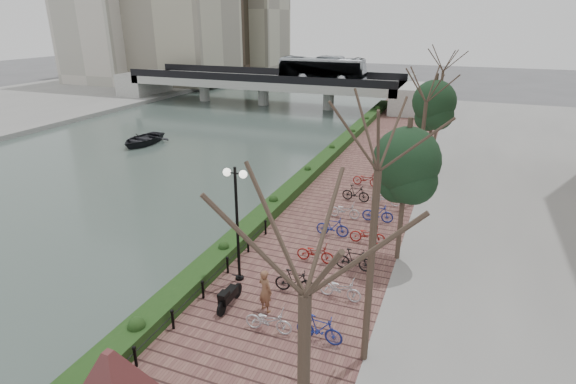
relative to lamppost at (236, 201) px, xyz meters
The scene contains 12 objects.
ground 6.60m from the lamppost, 113.67° to the right, with size 220.00×220.00×0.00m, color #59595B.
river_water 26.79m from the lamppost, 130.18° to the left, with size 30.00×130.00×0.02m, color #42534F.
promenade 13.43m from the lamppost, 81.46° to the left, with size 8.00×75.00×0.50m, color brown.
hedge 15.65m from the lamppost, 95.58° to the left, with size 1.10×56.00×0.60m, color #163413.
chain_fence 4.30m from the lamppost, 103.98° to the right, with size 0.10×14.10×0.70m.
lamppost is the anchor object (origin of this frame).
motorcycle 3.62m from the lamppost, 73.87° to the right, with size 0.49×1.56×0.97m, color black, non-canonical shape.
pedestrian 3.68m from the lamppost, 39.85° to the right, with size 0.63×0.41×1.72m, color brown.
bicycle_parking 6.96m from the lamppost, 56.94° to the left, with size 2.40×17.32×1.00m.
street_trees 9.89m from the lamppost, 53.25° to the left, with size 3.20×37.12×6.80m.
bridge 43.10m from the lamppost, 110.98° to the left, with size 36.00×10.77×6.50m.
boat 26.26m from the lamppost, 136.97° to the left, with size 3.43×4.80×1.00m, color black.
Camera 1 is at (9.94, -9.70, 10.75)m, focal length 28.00 mm.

